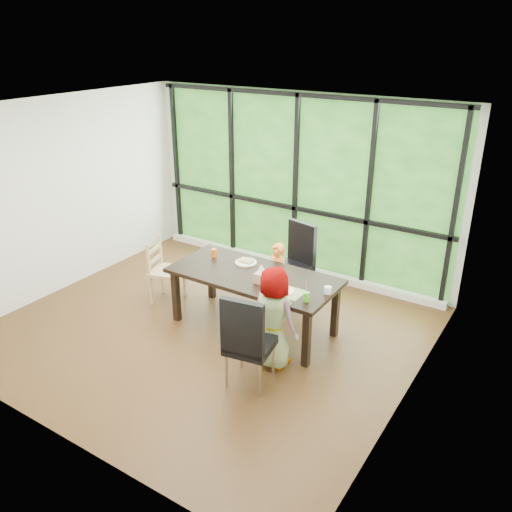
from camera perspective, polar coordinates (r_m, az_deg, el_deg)
name	(u,v)px	position (r m, az deg, el deg)	size (l,w,h in m)	color
ground	(209,329)	(6.75, -5.13, -7.91)	(5.00, 5.00, 0.00)	black
back_wall	(297,185)	(7.95, 4.48, 7.70)	(5.00, 5.00, 0.00)	silver
foliage_backdrop	(297,185)	(7.94, 4.41, 7.67)	(4.80, 0.02, 2.65)	#1F531D
window_mullions	(295,186)	(7.90, 4.27, 7.60)	(4.80, 0.06, 2.65)	black
window_sill	(292,266)	(8.32, 3.87, -1.10)	(4.80, 0.12, 0.10)	silver
dining_table	(254,301)	(6.59, -0.26, -4.91)	(2.08, 0.95, 0.75)	black
chair_window_leather	(292,263)	(7.24, 3.94, -0.76)	(0.46, 0.46, 1.08)	black
chair_interior_leather	(250,339)	(5.53, -0.64, -8.95)	(0.46, 0.46, 1.08)	black
chair_end_beech	(167,271)	(7.30, -9.62, -1.62)	(0.42, 0.40, 0.90)	tan
child_toddler	(277,277)	(6.97, 2.28, -2.30)	(0.35, 0.23, 0.95)	orange
child_older	(274,318)	(5.80, 1.99, -6.69)	(0.58, 0.38, 1.18)	gray
placemat	(286,292)	(6.00, 3.23, -3.88)	(0.40, 0.29, 0.01)	tan
plate_far	(246,262)	(6.71, -1.09, -0.70)	(0.28, 0.28, 0.02)	white
plate_near	(285,291)	(6.01, 3.20, -3.79)	(0.21, 0.21, 0.01)	white
orange_cup	(214,253)	(6.89, -4.56, 0.32)	(0.07, 0.07, 0.11)	#DC620B
green_cup	(306,297)	(5.80, 5.44, -4.42)	(0.07, 0.07, 0.11)	#56D421
white_mug	(328,290)	(6.00, 7.77, -3.67)	(0.08, 0.08, 0.08)	white
tissue_box	(262,278)	(6.19, 0.60, -2.36)	(0.14, 0.14, 0.12)	tan
crepe_rolls_far	(246,261)	(6.70, -1.09, -0.50)	(0.20, 0.12, 0.04)	tan
crepe_rolls_near	(285,289)	(6.00, 3.20, -3.58)	(0.05, 0.12, 0.04)	tan
straw_white	(214,246)	(6.85, -4.59, 1.05)	(0.01, 0.01, 0.20)	white
straw_pink	(306,289)	(5.76, 5.48, -3.58)	(0.01, 0.01, 0.20)	pink
tissue	(262,269)	(6.14, 0.61, -1.38)	(0.12, 0.12, 0.11)	white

